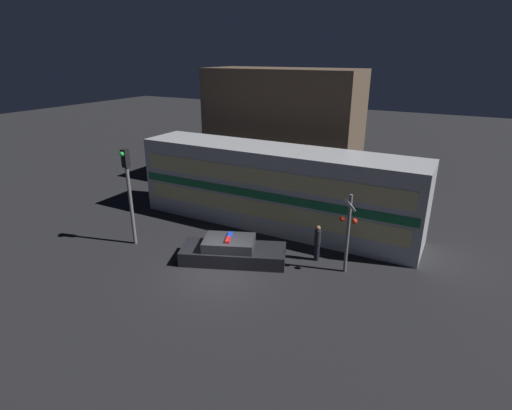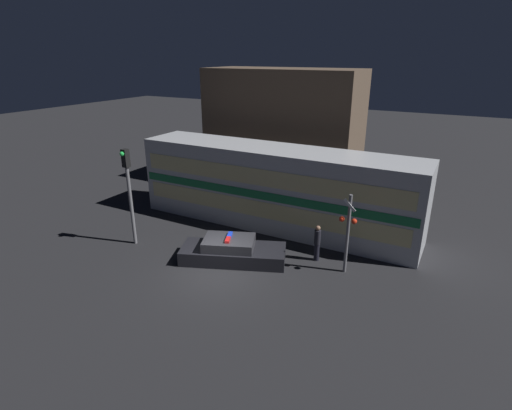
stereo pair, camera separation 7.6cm
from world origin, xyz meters
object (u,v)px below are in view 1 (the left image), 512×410
object	(u,v)px
train	(275,187)
police_car	(232,252)
pedestrian	(317,243)
crossing_signal_near	(348,230)
traffic_light_corner	(129,187)

from	to	relation	value
train	police_car	distance (m)	5.25
pedestrian	police_car	bearing A→B (deg)	-150.94
train	police_car	size ratio (longest dim) A/B	3.06
crossing_signal_near	traffic_light_corner	distance (m)	10.91
police_car	pedestrian	xyz separation A→B (m)	(3.56, 1.98, 0.45)
police_car	pedestrian	bearing A→B (deg)	7.03
traffic_light_corner	police_car	bearing A→B (deg)	8.80
police_car	traffic_light_corner	size ratio (longest dim) A/B	1.05
crossing_signal_near	traffic_light_corner	xyz separation A→B (m)	(-10.60, -2.37, 1.04)
pedestrian	crossing_signal_near	bearing A→B (deg)	-16.79
crossing_signal_near	traffic_light_corner	world-z (taller)	traffic_light_corner
train	police_car	xyz separation A→B (m)	(0.13, -4.94, -1.79)
police_car	traffic_light_corner	world-z (taller)	traffic_light_corner
train	pedestrian	bearing A→B (deg)	-38.72
train	pedestrian	xyz separation A→B (m)	(3.69, -2.96, -1.34)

